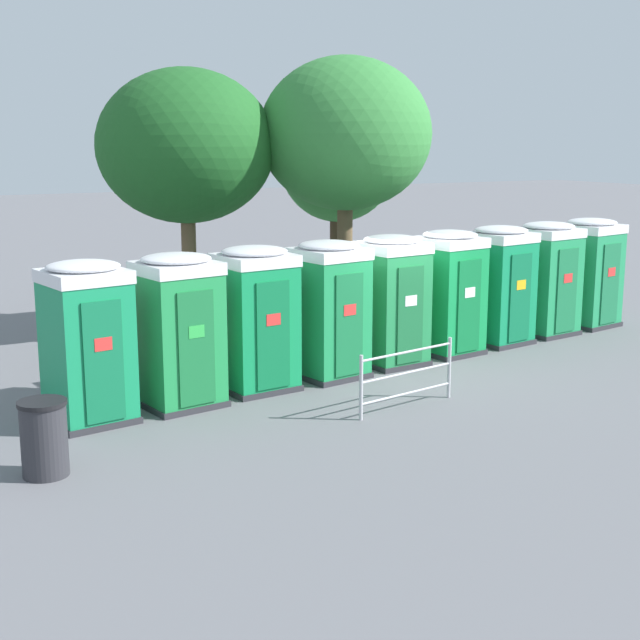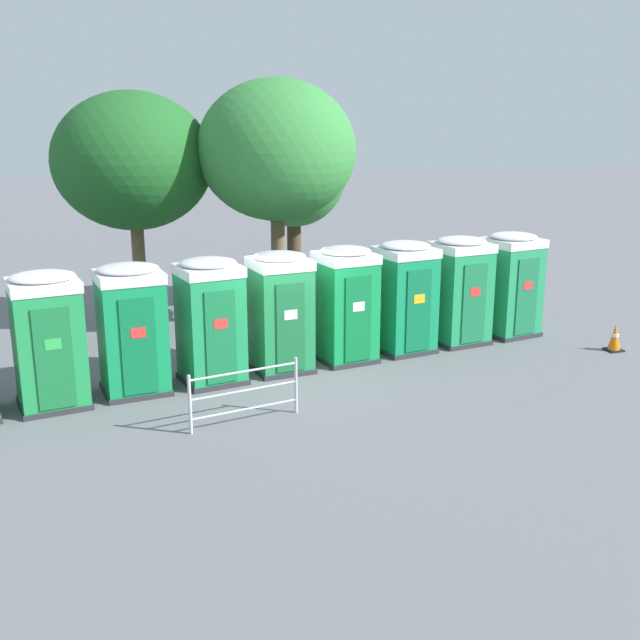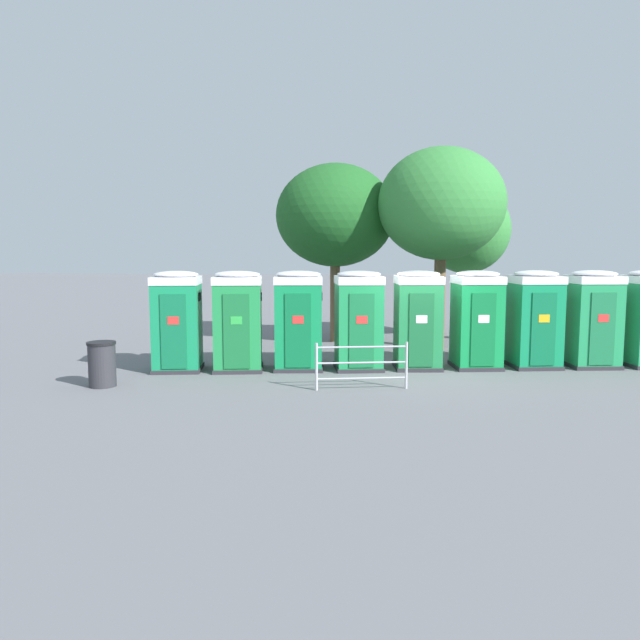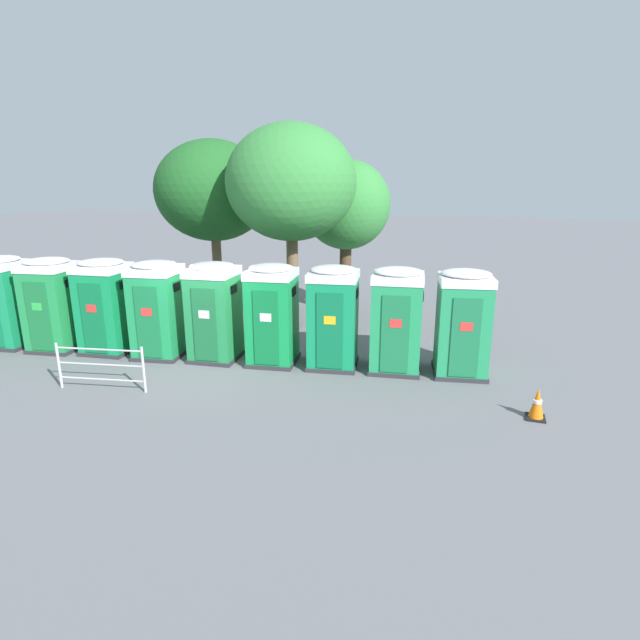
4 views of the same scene
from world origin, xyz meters
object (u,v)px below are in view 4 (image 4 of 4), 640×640
(street_tree_1, at_px, (346,206))
(street_tree_2, at_px, (213,191))
(portapotty_1, at_px, (52,304))
(portapotty_6, at_px, (333,317))
(portapotty_8, at_px, (463,323))
(traffic_cone, at_px, (537,404))
(portapotty_2, at_px, (106,306))
(portapotty_0, at_px, (4,301))
(portapotty_3, at_px, (158,309))
(portapotty_4, at_px, (214,311))
(portapotty_7, at_px, (396,320))
(portapotty_5, at_px, (272,314))
(event_barrier, at_px, (101,366))
(street_tree_0, at_px, (291,183))

(street_tree_1, relative_size, street_tree_2, 0.89)
(portapotty_1, height_order, portapotty_6, same)
(portapotty_8, xyz_separation_m, traffic_cone, (1.58, -1.99, -0.97))
(portapotty_2, bearing_deg, portapotty_0, -171.20)
(portapotty_3, bearing_deg, portapotty_4, 9.61)
(portapotty_3, xyz_separation_m, street_tree_1, (3.45, 5.81, 2.42))
(portapotty_4, xyz_separation_m, street_tree_1, (1.93, 5.56, 2.42))
(portapotty_6, height_order, portapotty_7, same)
(portapotty_5, bearing_deg, portapotty_0, -171.97)
(portapotty_2, distance_m, portapotty_5, 4.62)
(portapotty_1, bearing_deg, event_barrier, -31.02)
(portapotty_5, height_order, street_tree_0, street_tree_0)
(portapotty_1, xyz_separation_m, portapotty_4, (4.57, 0.69, 0.00))
(portapotty_0, xyz_separation_m, event_barrier, (4.74, -1.75, -0.72))
(portapotty_8, relative_size, street_tree_0, 0.41)
(portapotty_8, height_order, street_tree_2, street_tree_2)
(traffic_cone, bearing_deg, portapotty_4, 171.96)
(portapotty_3, relative_size, portapotty_7, 1.00)
(portapotty_3, height_order, event_barrier, portapotty_3)
(street_tree_2, bearing_deg, portapotty_0, -123.97)
(portapotty_0, relative_size, street_tree_1, 0.49)
(portapotty_1, distance_m, portapotty_3, 3.08)
(street_tree_0, height_order, traffic_cone, street_tree_0)
(traffic_cone, xyz_separation_m, event_barrier, (-9.04, -1.53, 0.26))
(portapotty_4, xyz_separation_m, street_tree_0, (0.86, 3.32, 3.15))
(event_barrier, bearing_deg, portapotty_6, 34.90)
(portapotty_1, height_order, portapotty_2, same)
(portapotty_6, bearing_deg, portapotty_4, -171.41)
(portapotty_1, xyz_separation_m, street_tree_2, (2.10, 5.22, 2.89))
(portapotty_5, height_order, traffic_cone, portapotty_5)
(portapotty_6, relative_size, portapotty_7, 1.00)
(street_tree_0, bearing_deg, portapotty_8, -24.68)
(portapotty_3, relative_size, portapotty_4, 1.00)
(portapotty_0, height_order, traffic_cone, portapotty_0)
(portapotty_8, bearing_deg, traffic_cone, -51.65)
(portapotty_0, distance_m, portapotty_7, 10.79)
(portapotty_1, relative_size, street_tree_1, 0.49)
(portapotty_2, bearing_deg, portapotty_8, 8.09)
(portapotty_0, relative_size, event_barrier, 1.25)
(portapotty_6, xyz_separation_m, traffic_cone, (4.62, -1.54, -0.97))
(portapotty_5, relative_size, traffic_cone, 3.97)
(street_tree_1, xyz_separation_m, traffic_cone, (5.75, -6.64, -3.39))
(portapotty_2, relative_size, portapotty_5, 1.00)
(portapotty_7, bearing_deg, street_tree_1, 118.50)
(portapotty_2, bearing_deg, event_barrier, -52.76)
(street_tree_2, bearing_deg, portapotty_5, -47.23)
(street_tree_0, xyz_separation_m, traffic_cone, (6.82, -4.40, -4.12))
(portapotty_2, distance_m, portapotty_8, 9.25)
(portapotty_0, bearing_deg, street_tree_2, 56.03)
(portapotty_5, bearing_deg, portapotty_4, -172.11)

